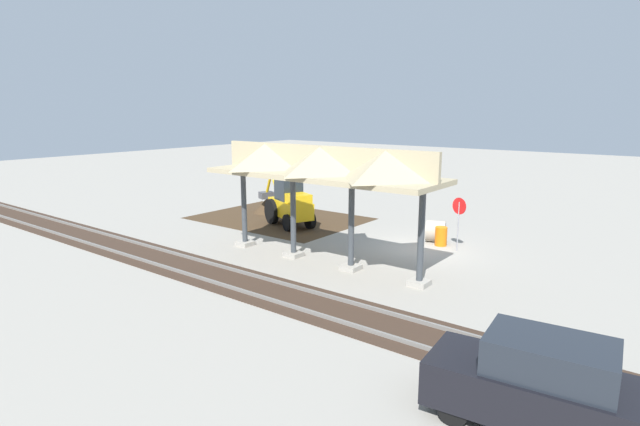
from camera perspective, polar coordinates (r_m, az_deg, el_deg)
ground_plane at (r=23.51m, az=11.40°, el=-4.06°), size 120.00×120.00×0.00m
dirt_work_zone at (r=29.55m, az=-4.67°, el=-0.61°), size 9.46×7.00×0.01m
platform_canopy at (r=20.18m, az=0.11°, el=5.58°), size 10.24×3.20×4.90m
rail_tracks at (r=16.85m, az=-1.30°, el=-10.15°), size 60.00×2.58×0.15m
stop_sign at (r=23.19m, az=15.59°, el=0.04°), size 0.73×0.27×2.46m
backhoe at (r=27.58m, az=-3.55°, el=1.18°), size 5.28×3.21×2.82m
dirt_mound at (r=31.42m, az=-5.81°, el=0.10°), size 4.13×4.13×2.02m
concrete_pipe at (r=24.84m, az=13.07°, el=-2.04°), size 1.20×1.28×1.04m
distant_parked_car at (r=11.29m, az=23.72°, el=-17.50°), size 4.35×2.14×1.98m
traffic_barrel at (r=24.20m, az=13.66°, el=-2.60°), size 0.56×0.56×0.90m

